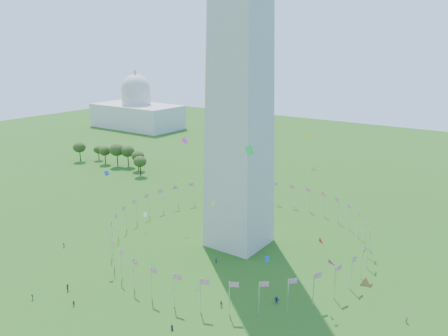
# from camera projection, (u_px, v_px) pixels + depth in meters

# --- Properties ---
(ground) EXTENTS (600.00, 600.00, 0.00)m
(ground) POSITION_uv_depth(u_px,v_px,m) (122.00, 318.00, 102.15)
(ground) COLOR #1D4C11
(ground) RESTS_ON ground
(flag_ring) EXTENTS (80.24, 80.24, 9.00)m
(flag_ring) POSITION_uv_depth(u_px,v_px,m) (239.00, 230.00, 140.38)
(flag_ring) COLOR silver
(flag_ring) RESTS_ON ground
(capitol_building) EXTENTS (70.00, 35.00, 46.00)m
(capitol_building) POSITION_uv_depth(u_px,v_px,m) (136.00, 98.00, 337.50)
(capitol_building) COLOR beige
(capitol_building) RESTS_ON ground
(crowd) EXTENTS (100.71, 56.90, 1.85)m
(crowd) POSITION_uv_depth(u_px,v_px,m) (167.00, 311.00, 103.43)
(crowd) COLOR #1B442D
(crowd) RESTS_ON ground
(kites_aloft) EXTENTS (89.52, 57.01, 41.13)m
(kites_aloft) POSITION_uv_depth(u_px,v_px,m) (259.00, 226.00, 105.56)
(kites_aloft) COLOR #CC2699
(kites_aloft) RESTS_ON ground
(tree_line_west) EXTENTS (54.96, 15.57, 12.09)m
(tree_line_west) POSITION_uv_depth(u_px,v_px,m) (116.00, 157.00, 230.16)
(tree_line_west) COLOR #38531B
(tree_line_west) RESTS_ON ground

